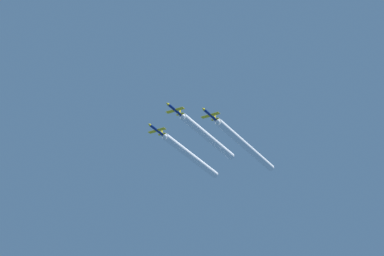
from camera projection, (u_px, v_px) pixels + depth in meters
jet_lead at (174, 109)px, 337.06m from camera, size 8.31×12.10×2.91m
jet_left_wingman at (209, 114)px, 336.73m from camera, size 8.31×12.10×2.91m
jet_right_wingman at (156, 130)px, 348.05m from camera, size 8.31×12.10×2.91m
smoke_trail_lead at (207, 137)px, 358.38m from camera, size 3.18×45.24×3.18m
smoke_trail_left_wingman at (245, 145)px, 361.33m from camera, size 3.18×53.91×3.18m
smoke_trail_right_wingman at (190, 156)px, 370.09m from camera, size 3.18×47.13×3.18m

